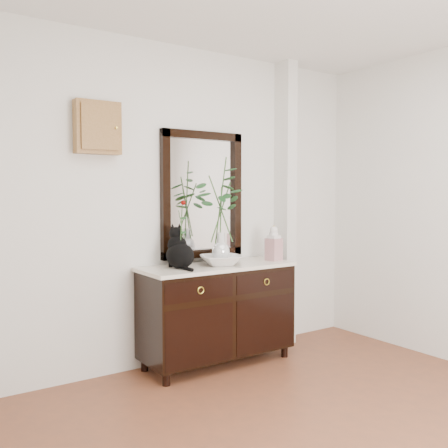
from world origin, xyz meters
TOP-DOWN VIEW (x-y plane):
  - wall_back at (0.00, 1.98)m, footprint 3.60×0.04m
  - pilaster at (1.00, 1.90)m, footprint 0.12×0.20m
  - sideboard at (0.10, 1.73)m, footprint 1.33×0.52m
  - wall_mirror at (0.10, 1.97)m, footprint 0.80×0.06m
  - key_cabinet at (-0.85, 1.94)m, footprint 0.35×0.10m
  - cat at (-0.25, 1.74)m, footprint 0.24×0.30m
  - lotus_bowl at (0.11, 1.69)m, footprint 0.44×0.44m
  - vase_branches at (0.11, 1.69)m, footprint 0.45×0.45m
  - bud_vase_rose at (-0.25, 1.73)m, footprint 0.08×0.08m
  - ginger_jar at (0.67, 1.67)m, footprint 0.14×0.14m

SIDE VIEW (x-z plane):
  - sideboard at x=0.10m, z-range 0.06..0.88m
  - lotus_bowl at x=0.11m, z-range 0.85..0.93m
  - ginger_jar at x=0.67m, z-range 0.85..1.17m
  - cat at x=-0.25m, z-range 0.85..1.19m
  - bud_vase_rose at x=-0.25m, z-range 0.85..1.41m
  - vase_branches at x=0.11m, z-range 0.87..1.77m
  - wall_back at x=0.00m, z-range 0.00..2.70m
  - pilaster at x=1.00m, z-range 0.00..2.70m
  - wall_mirror at x=0.10m, z-range 0.89..1.99m
  - key_cabinet at x=-0.85m, z-range 1.75..2.15m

